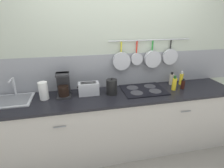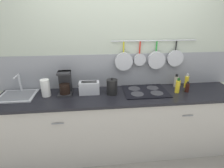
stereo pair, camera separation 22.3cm
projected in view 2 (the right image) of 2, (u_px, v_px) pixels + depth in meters
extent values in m
plane|color=gray|center=(120.00, 149.00, 2.64)|extent=(12.00, 12.00, 0.00)
cube|color=#B2BCA8|center=(118.00, 59.00, 2.48)|extent=(7.20, 0.06, 2.60)
cube|color=gray|center=(118.00, 70.00, 2.53)|extent=(7.20, 0.07, 0.48)
cylinder|color=#B7BABF|center=(155.00, 41.00, 2.38)|extent=(1.20, 0.02, 0.02)
cylinder|color=gold|center=(124.00, 47.00, 2.37)|extent=(0.02, 0.02, 0.14)
cylinder|color=#B7BABF|center=(124.00, 61.00, 2.41)|extent=(0.25, 0.06, 0.25)
cylinder|color=red|center=(140.00, 47.00, 2.40)|extent=(0.02, 0.02, 0.16)
cylinder|color=#B7BABF|center=(140.00, 60.00, 2.44)|extent=(0.17, 0.04, 0.17)
cylinder|color=green|center=(157.00, 46.00, 2.41)|extent=(0.02, 0.02, 0.14)
cylinder|color=#B7BABF|center=(156.00, 60.00, 2.45)|extent=(0.24, 0.07, 0.24)
cylinder|color=black|center=(176.00, 45.00, 2.44)|extent=(0.02, 0.02, 0.13)
cylinder|color=#B7BABF|center=(175.00, 58.00, 2.49)|extent=(0.23, 0.04, 0.23)
cube|color=#B7B2A8|center=(121.00, 125.00, 2.48)|extent=(3.17, 0.57, 0.87)
cylinder|color=slate|center=(58.00, 124.00, 2.02)|extent=(0.14, 0.01, 0.01)
cylinder|color=slate|center=(188.00, 116.00, 2.18)|extent=(0.14, 0.01, 0.01)
cube|color=black|center=(122.00, 96.00, 2.31)|extent=(3.21, 0.61, 0.03)
cube|color=#B7BABF|center=(18.00, 96.00, 2.25)|extent=(0.44, 0.39, 0.01)
cube|color=slate|center=(17.00, 95.00, 2.25)|extent=(0.37, 0.31, 0.00)
cylinder|color=#B7BABF|center=(20.00, 83.00, 2.34)|extent=(0.03, 0.03, 0.26)
cylinder|color=#B7BABF|center=(16.00, 77.00, 2.23)|extent=(0.02, 0.15, 0.02)
cylinder|color=white|center=(46.00, 88.00, 2.23)|extent=(0.11, 0.11, 0.22)
cube|color=#262628|center=(66.00, 93.00, 2.32)|extent=(0.18, 0.21, 0.02)
cube|color=#262628|center=(65.00, 82.00, 2.33)|extent=(0.16, 0.07, 0.30)
cylinder|color=black|center=(65.00, 89.00, 2.26)|extent=(0.13, 0.13, 0.13)
cube|color=#262628|center=(64.00, 73.00, 2.23)|extent=(0.16, 0.16, 0.02)
cube|color=#B7BABF|center=(89.00, 88.00, 2.31)|extent=(0.26, 0.13, 0.17)
cube|color=black|center=(89.00, 82.00, 2.26)|extent=(0.20, 0.02, 0.00)
cube|color=black|center=(89.00, 81.00, 2.30)|extent=(0.20, 0.02, 0.00)
cube|color=black|center=(78.00, 86.00, 2.28)|extent=(0.02, 0.02, 0.02)
cylinder|color=black|center=(112.00, 87.00, 2.29)|extent=(0.14, 0.14, 0.20)
sphere|color=black|center=(112.00, 79.00, 2.25)|extent=(0.02, 0.02, 0.02)
cube|color=black|center=(145.00, 91.00, 2.40)|extent=(0.59, 0.45, 0.01)
cylinder|color=#38383D|center=(137.00, 94.00, 2.30)|extent=(0.17, 0.17, 0.00)
cylinder|color=#38383D|center=(157.00, 93.00, 2.32)|extent=(0.17, 0.17, 0.00)
cylinder|color=#38383D|center=(134.00, 89.00, 2.46)|extent=(0.17, 0.17, 0.00)
cylinder|color=#38383D|center=(152.00, 88.00, 2.49)|extent=(0.17, 0.17, 0.00)
cylinder|color=yellow|center=(178.00, 87.00, 2.34)|extent=(0.06, 0.06, 0.17)
cylinder|color=#194C19|center=(179.00, 80.00, 2.30)|extent=(0.03, 0.03, 0.04)
cylinder|color=#BFB799|center=(176.00, 82.00, 2.54)|extent=(0.06, 0.06, 0.15)
cylinder|color=black|center=(177.00, 75.00, 2.51)|extent=(0.03, 0.03, 0.03)
cylinder|color=#33140F|center=(187.00, 88.00, 2.37)|extent=(0.05, 0.05, 0.12)
cylinder|color=black|center=(188.00, 83.00, 2.35)|extent=(0.03, 0.03, 0.03)
cylinder|color=yellow|center=(186.00, 82.00, 2.51)|extent=(0.05, 0.05, 0.17)
cylinder|color=beige|center=(188.00, 75.00, 2.48)|extent=(0.03, 0.03, 0.04)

